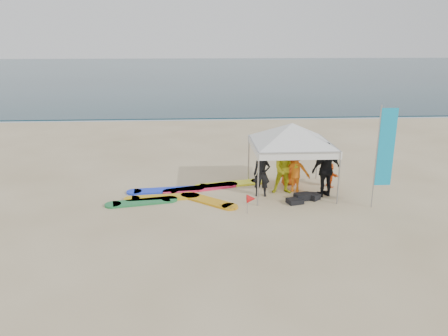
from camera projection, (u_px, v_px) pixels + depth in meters
name	position (u px, v px, depth m)	size (l,w,h in m)	color
ground	(238.00, 235.00, 12.28)	(120.00, 120.00, 0.00)	beige
ocean	(203.00, 71.00, 69.60)	(160.00, 84.00, 0.08)	#0C2633
shoreline_foam	(213.00, 119.00, 29.67)	(160.00, 1.20, 0.01)	silver
person_black_a	(262.00, 174.00, 15.10)	(0.58, 0.38, 1.60)	black
person_yellow	(285.00, 168.00, 15.34)	(0.89, 0.70, 1.84)	yellow
person_orange_a	(296.00, 170.00, 15.56)	(1.01, 0.58, 1.56)	orange
person_black_b	(326.00, 170.00, 15.05)	(1.13, 0.47, 1.93)	black
person_orange_b	(290.00, 164.00, 16.24)	(0.80, 0.52, 1.63)	#CB4D12
person_seated	(330.00, 175.00, 16.15)	(0.84, 0.27, 0.90)	orange
canopy_tent	(292.00, 123.00, 15.08)	(3.78, 3.78, 2.85)	#A5A5A8
feather_flag	(385.00, 149.00, 13.74)	(0.57, 0.04, 3.36)	#A5A5A8
marker_pennant	(251.00, 199.00, 13.65)	(0.28, 0.28, 0.64)	#A5A5A8
gear_pile	(304.00, 198.00, 14.88)	(1.27, 0.91, 0.22)	black
surfboard_spread	(186.00, 193.00, 15.49)	(5.22, 2.99, 0.07)	gold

